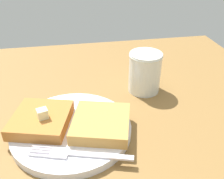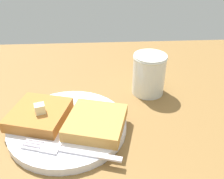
{
  "view_description": "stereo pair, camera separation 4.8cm",
  "coord_description": "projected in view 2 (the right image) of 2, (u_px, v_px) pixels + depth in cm",
  "views": [
    {
      "loc": [
        1.62,
        -28.15,
        32.24
      ],
      "look_at": [
        8.89,
        12.11,
        6.78
      ],
      "focal_mm": 40.0,
      "sensor_mm": 36.0,
      "label": 1
    },
    {
      "loc": [
        6.4,
        -28.72,
        32.24
      ],
      "look_at": [
        8.89,
        12.11,
        6.78
      ],
      "focal_mm": 40.0,
      "sensor_mm": 36.0,
      "label": 2
    }
  ],
  "objects": [
    {
      "name": "toast_slice_left",
      "position": [
        39.0,
        114.0,
        0.45
      ],
      "size": [
        11.78,
        11.97,
        2.08
      ],
      "primitive_type": "cube",
      "rotation": [
        0.0,
        0.0,
        -0.27
      ],
      "color": "#B26E31",
      "rests_on": "plate"
    },
    {
      "name": "butter_pat_primary",
      "position": [
        40.0,
        109.0,
        0.43
      ],
      "size": [
        2.09,
        1.97,
        1.71
      ],
      "primitive_type": "cube",
      "rotation": [
        0.0,
        0.0,
        0.3
      ],
      "color": "beige",
      "rests_on": "toast_slice_left"
    },
    {
      "name": "syrup_jar",
      "position": [
        149.0,
        75.0,
        0.54
      ],
      "size": [
        7.18,
        7.18,
        8.92
      ],
      "color": "#441F06",
      "rests_on": "table_surface"
    },
    {
      "name": "plate",
      "position": [
        68.0,
        125.0,
        0.45
      ],
      "size": [
        21.05,
        21.05,
        1.45
      ],
      "color": "white",
      "rests_on": "table_surface"
    },
    {
      "name": "table_surface",
      "position": [
        62.0,
        160.0,
        0.4
      ],
      "size": [
        97.3,
        97.3,
        2.28
      ],
      "primitive_type": "cube",
      "color": "brown",
      "rests_on": "ground"
    },
    {
      "name": "fork",
      "position": [
        65.0,
        150.0,
        0.39
      ],
      "size": [
        15.75,
        5.89,
        0.36
      ],
      "color": "silver",
      "rests_on": "plate"
    },
    {
      "name": "toast_slice_middle",
      "position": [
        96.0,
        122.0,
        0.43
      ],
      "size": [
        11.78,
        11.97,
        2.08
      ],
      "primitive_type": "cube",
      "rotation": [
        0.0,
        0.0,
        -0.27
      ],
      "color": "#C08C44",
      "rests_on": "plate"
    }
  ]
}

